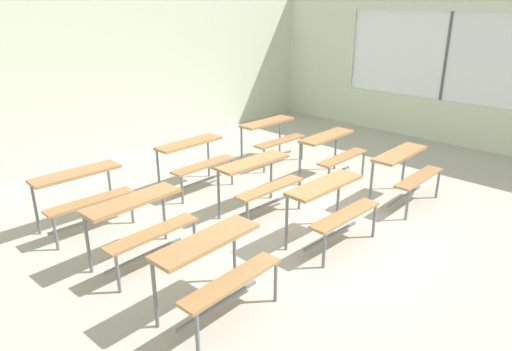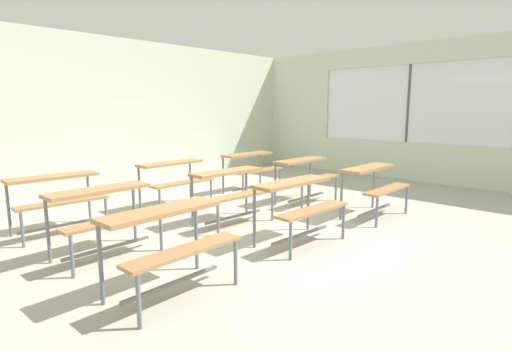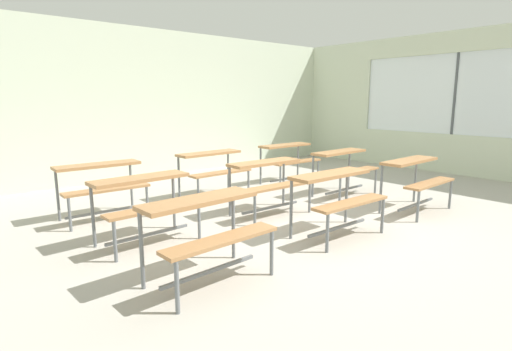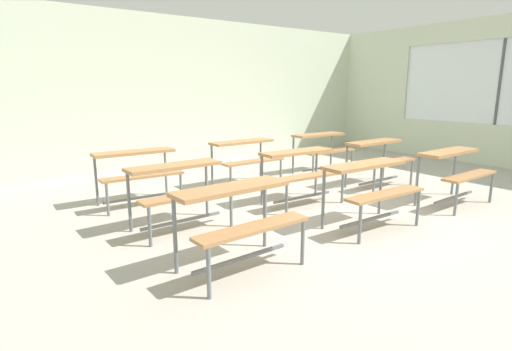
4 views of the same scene
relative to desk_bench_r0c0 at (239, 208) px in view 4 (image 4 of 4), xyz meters
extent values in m
cube|color=#ADA89E|center=(1.96, 0.49, -0.59)|extent=(10.00, 9.00, 0.05)
cube|color=beige|center=(1.96, 4.99, 0.94)|extent=(10.00, 0.12, 3.00)
cube|color=beige|center=(6.96, 4.04, 1.14)|extent=(0.12, 1.90, 1.70)
cube|color=white|center=(6.96, 0.99, 1.14)|extent=(0.02, 4.20, 1.70)
cube|color=#4C5156|center=(6.96, 0.99, 1.14)|extent=(0.06, 0.05, 1.70)
cube|color=#A87547|center=(0.00, 0.11, 0.16)|extent=(1.11, 0.36, 0.04)
cube|color=#A87547|center=(0.01, -0.21, -0.12)|extent=(1.11, 0.26, 0.03)
cylinder|color=slate|center=(-0.51, 0.23, -0.20)|extent=(0.04, 0.04, 0.72)
cylinder|color=slate|center=(0.49, 0.27, -0.20)|extent=(0.04, 0.04, 0.72)
cylinder|color=slate|center=(-0.49, -0.32, -0.34)|extent=(0.04, 0.04, 0.44)
cylinder|color=slate|center=(0.51, -0.28, -0.34)|extent=(0.04, 0.04, 0.44)
cube|color=slate|center=(0.00, -0.03, -0.46)|extent=(1.00, 0.07, 0.03)
cube|color=#A87547|center=(1.84, 0.14, 0.16)|extent=(1.11, 0.35, 0.04)
cube|color=#A87547|center=(1.83, -0.18, -0.12)|extent=(1.11, 0.25, 0.03)
cylinder|color=slate|center=(1.34, 0.29, -0.20)|extent=(0.04, 0.04, 0.72)
cylinder|color=slate|center=(2.34, 0.26, -0.20)|extent=(0.04, 0.04, 0.72)
cylinder|color=slate|center=(1.33, -0.26, -0.34)|extent=(0.04, 0.04, 0.44)
cylinder|color=slate|center=(2.33, -0.29, -0.34)|extent=(0.04, 0.04, 0.44)
cube|color=slate|center=(1.84, 0.00, -0.46)|extent=(1.00, 0.06, 0.03)
cube|color=#A87547|center=(3.55, 0.07, 0.16)|extent=(1.11, 0.35, 0.04)
cube|color=#A87547|center=(3.55, -0.25, -0.12)|extent=(1.11, 0.25, 0.03)
cylinder|color=slate|center=(3.04, 0.20, -0.20)|extent=(0.04, 0.04, 0.72)
cylinder|color=slate|center=(4.04, 0.22, -0.20)|extent=(0.04, 0.04, 0.72)
cylinder|color=slate|center=(3.06, -0.35, -0.34)|extent=(0.04, 0.04, 0.44)
cylinder|color=slate|center=(4.06, -0.33, -0.34)|extent=(0.04, 0.04, 0.44)
cube|color=slate|center=(3.55, -0.07, -0.46)|extent=(1.00, 0.06, 0.03)
cube|color=#A87547|center=(0.02, 1.37, 0.16)|extent=(1.11, 0.35, 0.04)
cube|color=#A87547|center=(0.03, 1.05, -0.12)|extent=(1.11, 0.25, 0.03)
cylinder|color=slate|center=(-0.48, 1.49, -0.20)|extent=(0.04, 0.04, 0.72)
cylinder|color=slate|center=(0.51, 1.52, -0.20)|extent=(0.04, 0.04, 0.72)
cylinder|color=slate|center=(-0.47, 0.94, -0.34)|extent=(0.04, 0.04, 0.44)
cylinder|color=slate|center=(0.53, 0.98, -0.34)|extent=(0.04, 0.04, 0.44)
cube|color=slate|center=(0.02, 1.23, -0.46)|extent=(1.00, 0.06, 0.03)
cube|color=#A87547|center=(1.84, 1.32, 0.16)|extent=(1.11, 0.35, 0.04)
cube|color=#A87547|center=(1.83, 1.00, -0.12)|extent=(1.11, 0.25, 0.03)
cylinder|color=slate|center=(1.35, 1.47, -0.20)|extent=(0.04, 0.04, 0.72)
cylinder|color=slate|center=(2.35, 1.44, -0.20)|extent=(0.04, 0.04, 0.72)
cylinder|color=slate|center=(1.33, 0.92, -0.34)|extent=(0.04, 0.04, 0.44)
cylinder|color=slate|center=(2.33, 0.89, -0.34)|extent=(0.04, 0.04, 0.44)
cube|color=slate|center=(1.84, 1.18, -0.46)|extent=(1.00, 0.06, 0.03)
cube|color=#A87547|center=(3.55, 1.34, 0.16)|extent=(1.11, 0.34, 0.04)
cube|color=#A87547|center=(3.56, 1.02, -0.12)|extent=(1.10, 0.24, 0.03)
cylinder|color=slate|center=(3.05, 1.47, -0.20)|extent=(0.04, 0.04, 0.72)
cylinder|color=slate|center=(4.05, 1.49, -0.20)|extent=(0.04, 0.04, 0.72)
cylinder|color=slate|center=(3.06, 0.92, -0.34)|extent=(0.04, 0.04, 0.44)
cylinder|color=slate|center=(4.06, 0.94, -0.34)|extent=(0.04, 0.04, 0.44)
cube|color=slate|center=(3.55, 1.20, -0.46)|extent=(1.00, 0.05, 0.03)
cube|color=#A87547|center=(-0.01, 2.62, 0.16)|extent=(1.11, 0.35, 0.04)
cube|color=#A87547|center=(-0.02, 2.30, -0.12)|extent=(1.11, 0.25, 0.03)
cylinder|color=slate|center=(-0.51, 2.77, -0.20)|extent=(0.04, 0.04, 0.72)
cylinder|color=slate|center=(0.49, 2.74, -0.20)|extent=(0.04, 0.04, 0.72)
cylinder|color=slate|center=(-0.53, 2.22, -0.34)|extent=(0.04, 0.04, 0.44)
cylinder|color=slate|center=(0.47, 2.19, -0.34)|extent=(0.04, 0.04, 0.44)
cube|color=slate|center=(-0.02, 2.48, -0.46)|extent=(1.00, 0.06, 0.03)
cube|color=#A87547|center=(1.80, 2.64, 0.16)|extent=(1.11, 0.34, 0.04)
cube|color=#A87547|center=(1.81, 2.32, -0.12)|extent=(1.10, 0.24, 0.03)
cylinder|color=slate|center=(1.30, 2.77, -0.20)|extent=(0.04, 0.04, 0.72)
cylinder|color=slate|center=(2.30, 2.79, -0.20)|extent=(0.04, 0.04, 0.72)
cylinder|color=slate|center=(1.31, 2.22, -0.34)|extent=(0.04, 0.04, 0.44)
cylinder|color=slate|center=(2.31, 2.24, -0.34)|extent=(0.04, 0.04, 0.44)
cube|color=slate|center=(1.80, 2.50, -0.46)|extent=(1.00, 0.05, 0.03)
cube|color=#A87547|center=(3.55, 2.63, 0.16)|extent=(1.11, 0.34, 0.04)
cube|color=#A87547|center=(3.55, 2.31, -0.12)|extent=(1.10, 0.24, 0.03)
cylinder|color=slate|center=(3.05, 2.78, -0.20)|extent=(0.04, 0.04, 0.72)
cylinder|color=slate|center=(4.05, 2.76, -0.20)|extent=(0.04, 0.04, 0.72)
cylinder|color=slate|center=(3.05, 2.23, -0.34)|extent=(0.04, 0.04, 0.44)
cylinder|color=slate|center=(4.04, 2.21, -0.34)|extent=(0.04, 0.04, 0.44)
cube|color=slate|center=(3.55, 2.49, -0.46)|extent=(1.00, 0.05, 0.03)
camera|label=1|loc=(-2.35, -2.78, 2.20)|focal=32.47mm
camera|label=2|loc=(-1.84, -2.81, 1.04)|focal=28.00mm
camera|label=3|loc=(-1.84, -2.81, 1.04)|focal=28.00mm
camera|label=4|loc=(-1.84, -2.81, 1.04)|focal=28.00mm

